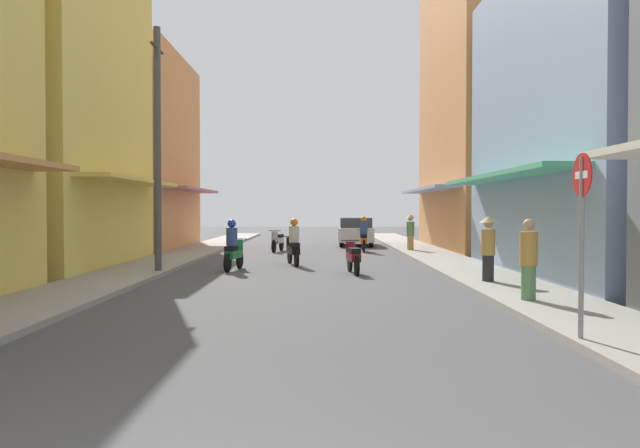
{
  "coord_description": "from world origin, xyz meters",
  "views": [
    {
      "loc": [
        0.49,
        -3.08,
        1.88
      ],
      "look_at": [
        0.4,
        20.98,
        1.32
      ],
      "focal_mm": 35.09,
      "sensor_mm": 36.0,
      "label": 1
    }
  ],
  "objects_px": {
    "motorbike_black": "(295,244)",
    "motorbike_maroon": "(355,257)",
    "pedestrian_midway": "(531,262)",
    "utility_pole": "(160,149)",
    "motorbike_silver": "(280,240)",
    "motorbike_green": "(236,248)",
    "parked_car": "(359,231)",
    "street_sign_no_entry": "(584,221)",
    "motorbike_orange": "(366,236)",
    "pedestrian_foreground": "(491,247)",
    "pedestrian_crossing": "(413,231)"
  },
  "relations": [
    {
      "from": "pedestrian_crossing",
      "to": "utility_pole",
      "type": "relative_size",
      "value": 0.24
    },
    {
      "from": "motorbike_black",
      "to": "pedestrian_crossing",
      "type": "relative_size",
      "value": 1.07
    },
    {
      "from": "motorbike_green",
      "to": "motorbike_maroon",
      "type": "bearing_deg",
      "value": -14.58
    },
    {
      "from": "motorbike_green",
      "to": "pedestrian_midway",
      "type": "bearing_deg",
      "value": -46.4
    },
    {
      "from": "pedestrian_foreground",
      "to": "street_sign_no_entry",
      "type": "bearing_deg",
      "value": -94.74
    },
    {
      "from": "motorbike_silver",
      "to": "motorbike_green",
      "type": "xyz_separation_m",
      "value": [
        -0.77,
        -8.57,
        0.2
      ]
    },
    {
      "from": "motorbike_silver",
      "to": "motorbike_orange",
      "type": "xyz_separation_m",
      "value": [
        3.82,
        -0.07,
        0.2
      ]
    },
    {
      "from": "motorbike_silver",
      "to": "street_sign_no_entry",
      "type": "height_order",
      "value": "street_sign_no_entry"
    },
    {
      "from": "pedestrian_crossing",
      "to": "utility_pole",
      "type": "xyz_separation_m",
      "value": [
        -8.6,
        -9.38,
        2.67
      ]
    },
    {
      "from": "parked_car",
      "to": "motorbike_maroon",
      "type": "bearing_deg",
      "value": -93.74
    },
    {
      "from": "motorbike_green",
      "to": "street_sign_no_entry",
      "type": "height_order",
      "value": "street_sign_no_entry"
    },
    {
      "from": "motorbike_orange",
      "to": "motorbike_green",
      "type": "bearing_deg",
      "value": -118.36
    },
    {
      "from": "motorbike_orange",
      "to": "street_sign_no_entry",
      "type": "height_order",
      "value": "street_sign_no_entry"
    },
    {
      "from": "motorbike_green",
      "to": "utility_pole",
      "type": "height_order",
      "value": "utility_pole"
    },
    {
      "from": "motorbike_black",
      "to": "pedestrian_midway",
      "type": "bearing_deg",
      "value": -60.85
    },
    {
      "from": "motorbike_black",
      "to": "pedestrian_foreground",
      "type": "relative_size",
      "value": 1.04
    },
    {
      "from": "motorbike_black",
      "to": "motorbike_maroon",
      "type": "relative_size",
      "value": 0.99
    },
    {
      "from": "motorbike_orange",
      "to": "pedestrian_foreground",
      "type": "bearing_deg",
      "value": -79.9
    },
    {
      "from": "utility_pole",
      "to": "motorbike_maroon",
      "type": "bearing_deg",
      "value": 3.59
    },
    {
      "from": "motorbike_orange",
      "to": "pedestrian_foreground",
      "type": "relative_size",
      "value": 1.06
    },
    {
      "from": "motorbike_maroon",
      "to": "parked_car",
      "type": "relative_size",
      "value": 0.43
    },
    {
      "from": "street_sign_no_entry",
      "to": "motorbike_silver",
      "type": "bearing_deg",
      "value": 105.84
    },
    {
      "from": "pedestrian_midway",
      "to": "motorbike_green",
      "type": "bearing_deg",
      "value": 133.6
    },
    {
      "from": "motorbike_orange",
      "to": "pedestrian_crossing",
      "type": "height_order",
      "value": "pedestrian_crossing"
    },
    {
      "from": "motorbike_green",
      "to": "motorbike_maroon",
      "type": "height_order",
      "value": "motorbike_green"
    },
    {
      "from": "pedestrian_crossing",
      "to": "pedestrian_foreground",
      "type": "bearing_deg",
      "value": -89.17
    },
    {
      "from": "motorbike_maroon",
      "to": "utility_pole",
      "type": "xyz_separation_m",
      "value": [
        -5.61,
        -0.35,
        3.11
      ]
    },
    {
      "from": "parked_car",
      "to": "motorbike_silver",
      "type": "bearing_deg",
      "value": -129.3
    },
    {
      "from": "motorbike_green",
      "to": "street_sign_no_entry",
      "type": "bearing_deg",
      "value": -59.75
    },
    {
      "from": "pedestrian_midway",
      "to": "motorbike_orange",
      "type": "bearing_deg",
      "value": 97.81
    },
    {
      "from": "parked_car",
      "to": "street_sign_no_entry",
      "type": "relative_size",
      "value": 1.58
    },
    {
      "from": "motorbike_green",
      "to": "street_sign_no_entry",
      "type": "relative_size",
      "value": 0.68
    },
    {
      "from": "motorbike_maroon",
      "to": "pedestrian_midway",
      "type": "xyz_separation_m",
      "value": [
        3.09,
        -6.11,
        0.35
      ]
    },
    {
      "from": "motorbike_maroon",
      "to": "parked_car",
      "type": "height_order",
      "value": "parked_car"
    },
    {
      "from": "pedestrian_midway",
      "to": "utility_pole",
      "type": "xyz_separation_m",
      "value": [
        -8.7,
        5.76,
        2.76
      ]
    },
    {
      "from": "motorbike_maroon",
      "to": "pedestrian_crossing",
      "type": "height_order",
      "value": "pedestrian_crossing"
    },
    {
      "from": "motorbike_green",
      "to": "pedestrian_midway",
      "type": "distance_m",
      "value": 9.74
    },
    {
      "from": "motorbike_silver",
      "to": "motorbike_green",
      "type": "height_order",
      "value": "motorbike_green"
    },
    {
      "from": "motorbike_orange",
      "to": "utility_pole",
      "type": "relative_size",
      "value": 0.26
    },
    {
      "from": "motorbike_silver",
      "to": "pedestrian_midway",
      "type": "bearing_deg",
      "value": -69.14
    },
    {
      "from": "motorbike_orange",
      "to": "parked_car",
      "type": "xyz_separation_m",
      "value": [
        -0.04,
        4.69,
        0.04
      ]
    },
    {
      "from": "motorbike_black",
      "to": "parked_car",
      "type": "distance_m",
      "value": 11.69
    },
    {
      "from": "pedestrian_midway",
      "to": "pedestrian_foreground",
      "type": "xyz_separation_m",
      "value": [
        0.07,
        3.18,
        0.11
      ]
    },
    {
      "from": "parked_car",
      "to": "street_sign_no_entry",
      "type": "xyz_separation_m",
      "value": [
        1.68,
        -23.87,
        0.98
      ]
    },
    {
      "from": "utility_pole",
      "to": "street_sign_no_entry",
      "type": "relative_size",
      "value": 2.67
    },
    {
      "from": "motorbike_maroon",
      "to": "street_sign_no_entry",
      "type": "height_order",
      "value": "street_sign_no_entry"
    },
    {
      "from": "motorbike_orange",
      "to": "motorbike_black",
      "type": "xyz_separation_m",
      "value": [
        -2.83,
        -6.65,
        0.0
      ]
    },
    {
      "from": "motorbike_black",
      "to": "pedestrian_crossing",
      "type": "distance_m",
      "value": 7.92
    },
    {
      "from": "pedestrian_midway",
      "to": "pedestrian_foreground",
      "type": "bearing_deg",
      "value": 88.71
    },
    {
      "from": "motorbike_black",
      "to": "parked_car",
      "type": "height_order",
      "value": "motorbike_black"
    }
  ]
}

